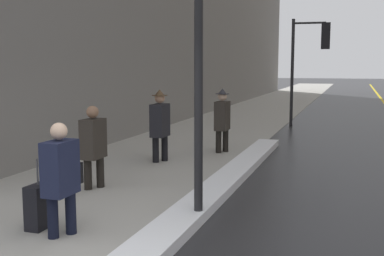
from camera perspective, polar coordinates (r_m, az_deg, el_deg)
sidewalk_slab at (r=19.64m, az=5.84°, el=1.10°), size 4.00×80.00×0.01m
snow_bank_curb at (r=8.82m, az=4.03°, el=-6.22°), size 0.54×9.32×0.15m
traffic_light_near at (r=17.45m, az=14.12°, el=9.06°), size 1.31×0.33×3.76m
pedestrian_trailing at (r=6.25m, az=-15.25°, el=-5.30°), size 0.28×0.68×1.46m
pedestrian_nearside at (r=8.52m, az=-11.61°, el=-1.78°), size 0.28×0.48×1.47m
pedestrian_with_shoulder_bag at (r=10.72m, az=-3.79°, el=0.63°), size 0.35×0.71×1.64m
pedestrian_in_fedora at (r=11.87m, az=3.61°, el=1.21°), size 0.34×0.49×1.60m
rolling_suitcase at (r=6.73m, az=-17.69°, el=-8.92°), size 0.22×0.36×0.95m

